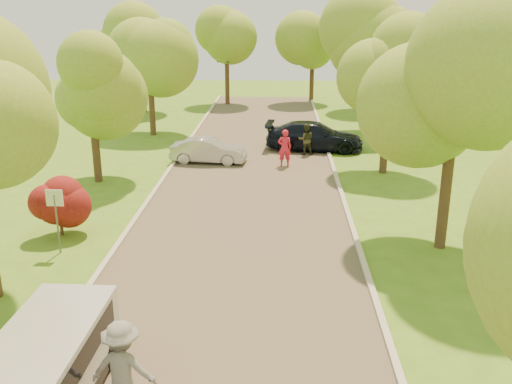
% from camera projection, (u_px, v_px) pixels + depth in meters
% --- Properties ---
extents(ground, '(100.00, 100.00, 0.00)m').
position_uv_depth(ground, '(224.00, 320.00, 14.73)').
color(ground, '#47741B').
rests_on(ground, ground).
extents(road, '(8.00, 60.00, 0.01)m').
position_uv_depth(road, '(244.00, 213.00, 22.32)').
color(road, '#4C4438').
rests_on(road, ground).
extents(curb_left, '(0.18, 60.00, 0.12)m').
position_uv_depth(curb_left, '(142.00, 210.00, 22.47)').
color(curb_left, '#B2AD9E').
rests_on(curb_left, ground).
extents(curb_right, '(0.18, 60.00, 0.12)m').
position_uv_depth(curb_right, '(348.00, 213.00, 22.14)').
color(curb_right, '#B2AD9E').
rests_on(curb_right, ground).
extents(street_sign, '(0.55, 0.06, 2.17)m').
position_uv_depth(street_sign, '(55.00, 208.00, 18.28)').
color(street_sign, '#59595E').
rests_on(street_sign, ground).
extents(red_shrub, '(1.70, 1.70, 1.95)m').
position_uv_depth(red_shrub, '(59.00, 206.00, 19.87)').
color(red_shrub, '#382619').
rests_on(red_shrub, ground).
extents(tree_l_midb, '(4.30, 4.20, 6.62)m').
position_uv_depth(tree_l_midb, '(94.00, 81.00, 24.98)').
color(tree_l_midb, '#382619').
rests_on(tree_l_midb, ground).
extents(tree_l_far, '(4.92, 4.80, 7.79)m').
position_uv_depth(tree_l_far, '(152.00, 46.00, 34.18)').
color(tree_l_far, '#382619').
rests_on(tree_l_far, ground).
extents(tree_r_mida, '(5.13, 5.00, 7.95)m').
position_uv_depth(tree_r_mida, '(465.00, 81.00, 17.47)').
color(tree_r_mida, '#382619').
rests_on(tree_r_mida, ground).
extents(tree_r_midb, '(4.51, 4.40, 7.01)m').
position_uv_depth(tree_r_midb, '(394.00, 71.00, 26.24)').
color(tree_r_midb, '#382619').
rests_on(tree_r_midb, ground).
extents(tree_r_far, '(5.33, 5.20, 8.34)m').
position_uv_depth(tree_r_far, '(375.00, 38.00, 35.41)').
color(tree_r_far, '#382619').
rests_on(tree_r_far, ground).
extents(tree_bg_a, '(5.12, 5.00, 7.72)m').
position_uv_depth(tree_bg_a, '(143.00, 41.00, 41.92)').
color(tree_bg_a, '#382619').
rests_on(tree_bg_a, ground).
extents(tree_bg_b, '(5.12, 5.00, 7.95)m').
position_uv_depth(tree_bg_b, '(372.00, 37.00, 43.06)').
color(tree_bg_b, '#382619').
rests_on(tree_bg_b, ground).
extents(tree_bg_c, '(4.92, 4.80, 7.33)m').
position_uv_depth(tree_bg_c, '(229.00, 42.00, 45.57)').
color(tree_bg_c, '#382619').
rests_on(tree_bg_c, ground).
extents(tree_bg_d, '(5.12, 5.00, 7.72)m').
position_uv_depth(tree_bg_d, '(316.00, 37.00, 47.09)').
color(tree_bg_d, '#382619').
rests_on(tree_bg_d, ground).
extents(minivan, '(1.83, 4.51, 1.67)m').
position_uv_depth(minivan, '(45.00, 371.00, 11.21)').
color(minivan, silver).
rests_on(minivan, ground).
extents(silver_sedan, '(3.98, 1.71, 1.28)m').
position_uv_depth(silver_sedan, '(209.00, 151.00, 29.36)').
color(silver_sedan, '#A5A5AA').
rests_on(silver_sedan, ground).
extents(dark_sedan, '(5.60, 2.68, 1.58)m').
position_uv_depth(dark_sedan, '(314.00, 136.00, 31.92)').
color(dark_sedan, black).
rests_on(dark_sedan, ground).
extents(skateboarder, '(1.34, 0.83, 1.99)m').
position_uv_depth(skateboarder, '(123.00, 369.00, 10.89)').
color(skateboarder, slate).
rests_on(skateboarder, longboard).
extents(person_striped, '(0.72, 0.51, 1.88)m').
position_uv_depth(person_striped, '(285.00, 148.00, 28.65)').
color(person_striped, red).
rests_on(person_striped, ground).
extents(person_olive, '(0.88, 0.71, 1.71)m').
position_uv_depth(person_olive, '(306.00, 139.00, 30.83)').
color(person_olive, '#2D301C').
rests_on(person_olive, ground).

